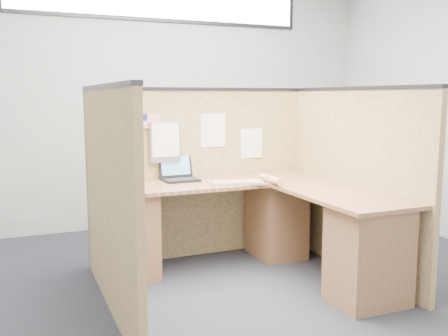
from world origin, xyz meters
name	(u,v)px	position (x,y,z in m)	size (l,w,h in m)	color
floor	(249,291)	(0.00, 0.00, 0.00)	(5.00, 5.00, 0.00)	black
wall_back	(163,101)	(0.00, 2.25, 1.40)	(5.00, 5.00, 0.00)	#A9ACAF
clerestory_window	(161,4)	(0.00, 2.23, 2.45)	(3.30, 0.04, 0.38)	#232328
cubicle_partitions	(227,182)	(0.00, 0.43, 0.77)	(2.06, 1.83, 1.53)	brown
l_desk	(254,229)	(0.18, 0.29, 0.39)	(1.95, 1.75, 0.73)	brown
laptop	(179,174)	(-0.26, 0.88, 0.78)	(0.31, 0.29, 0.22)	black
keyboard	(238,183)	(0.12, 0.48, 0.74)	(0.45, 0.26, 0.03)	gray
mouse	(264,179)	(0.39, 0.53, 0.75)	(0.10, 0.06, 0.04)	silver
hand_forearm	(272,179)	(0.40, 0.40, 0.76)	(0.10, 0.35, 0.07)	tan
blue_poster	(126,107)	(-0.69, 0.97, 1.36)	(0.18, 0.00, 0.23)	navy
american_flag	(147,122)	(-0.51, 0.96, 1.23)	(0.19, 0.01, 0.33)	olive
file_holder	(165,142)	(-0.36, 0.94, 1.06)	(0.27, 0.05, 0.35)	slate
paper_left	(213,130)	(0.10, 0.97, 1.15)	(0.24, 0.00, 0.30)	white
paper_right	(251,143)	(0.49, 0.97, 1.01)	(0.22, 0.00, 0.27)	white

